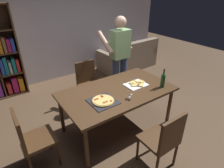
{
  "coord_description": "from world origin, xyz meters",
  "views": [
    {
      "loc": [
        -1.55,
        -2.06,
        2.23
      ],
      "look_at": [
        0.0,
        0.15,
        0.8
      ],
      "focal_mm": 29.78,
      "sensor_mm": 36.0,
      "label": 1
    }
  ],
  "objects_px": {
    "chair_left_end": "(30,137)",
    "chair_near_camera": "(164,139)",
    "couch": "(129,58)",
    "dining_table": "(117,94)",
    "chair_far_side": "(88,81)",
    "person_serving_pizza": "(119,55)",
    "pepperoni_pizza_on_tray": "(103,101)",
    "wine_bottle": "(163,80)",
    "kitchen_scissors": "(129,98)"
  },
  "relations": [
    {
      "from": "chair_left_end",
      "to": "chair_near_camera",
      "type": "bearing_deg",
      "value": -35.82
    },
    {
      "from": "chair_left_end",
      "to": "couch",
      "type": "relative_size",
      "value": 0.52
    },
    {
      "from": "dining_table",
      "to": "chair_near_camera",
      "type": "relative_size",
      "value": 1.99
    },
    {
      "from": "chair_far_side",
      "to": "couch",
      "type": "height_order",
      "value": "chair_far_side"
    },
    {
      "from": "chair_left_end",
      "to": "person_serving_pizza",
      "type": "height_order",
      "value": "person_serving_pizza"
    },
    {
      "from": "pepperoni_pizza_on_tray",
      "to": "chair_near_camera",
      "type": "bearing_deg",
      "value": -66.73
    },
    {
      "from": "pepperoni_pizza_on_tray",
      "to": "dining_table",
      "type": "bearing_deg",
      "value": 21.92
    },
    {
      "from": "chair_far_side",
      "to": "wine_bottle",
      "type": "xyz_separation_m",
      "value": [
        0.67,
        -1.33,
        0.36
      ]
    },
    {
      "from": "chair_far_side",
      "to": "kitchen_scissors",
      "type": "bearing_deg",
      "value": -90.22
    },
    {
      "from": "chair_near_camera",
      "to": "pepperoni_pizza_on_tray",
      "type": "height_order",
      "value": "chair_near_camera"
    },
    {
      "from": "chair_near_camera",
      "to": "kitchen_scissors",
      "type": "relative_size",
      "value": 4.66
    },
    {
      "from": "chair_near_camera",
      "to": "kitchen_scissors",
      "type": "distance_m",
      "value": 0.75
    },
    {
      "from": "chair_left_end",
      "to": "pepperoni_pizza_on_tray",
      "type": "xyz_separation_m",
      "value": [
        1.02,
        -0.15,
        0.25
      ]
    },
    {
      "from": "chair_near_camera",
      "to": "chair_left_end",
      "type": "bearing_deg",
      "value": 144.18
    },
    {
      "from": "pepperoni_pizza_on_tray",
      "to": "kitchen_scissors",
      "type": "xyz_separation_m",
      "value": [
        0.36,
        -0.14,
        -0.01
      ]
    },
    {
      "from": "couch",
      "to": "wine_bottle",
      "type": "xyz_separation_m",
      "value": [
        -1.23,
        -2.32,
        0.57
      ]
    },
    {
      "from": "chair_near_camera",
      "to": "pepperoni_pizza_on_tray",
      "type": "xyz_separation_m",
      "value": [
        -0.37,
        0.85,
        0.25
      ]
    },
    {
      "from": "kitchen_scissors",
      "to": "pepperoni_pizza_on_tray",
      "type": "bearing_deg",
      "value": 158.14
    },
    {
      "from": "wine_bottle",
      "to": "kitchen_scissors",
      "type": "height_order",
      "value": "wine_bottle"
    },
    {
      "from": "dining_table",
      "to": "pepperoni_pizza_on_tray",
      "type": "bearing_deg",
      "value": -158.08
    },
    {
      "from": "person_serving_pizza",
      "to": "kitchen_scissors",
      "type": "bearing_deg",
      "value": -120.46
    },
    {
      "from": "wine_bottle",
      "to": "dining_table",
      "type": "bearing_deg",
      "value": 154.04
    },
    {
      "from": "kitchen_scissors",
      "to": "chair_left_end",
      "type": "bearing_deg",
      "value": 168.04
    },
    {
      "from": "chair_near_camera",
      "to": "pepperoni_pizza_on_tray",
      "type": "distance_m",
      "value": 0.96
    },
    {
      "from": "person_serving_pizza",
      "to": "wine_bottle",
      "type": "distance_m",
      "value": 1.11
    },
    {
      "from": "chair_far_side",
      "to": "person_serving_pizza",
      "type": "relative_size",
      "value": 0.51
    },
    {
      "from": "person_serving_pizza",
      "to": "wine_bottle",
      "type": "bearing_deg",
      "value": -87.39
    },
    {
      "from": "chair_left_end",
      "to": "pepperoni_pizza_on_tray",
      "type": "relative_size",
      "value": 2.37
    },
    {
      "from": "kitchen_scissors",
      "to": "chair_near_camera",
      "type": "bearing_deg",
      "value": -89.6
    },
    {
      "from": "couch",
      "to": "pepperoni_pizza_on_tray",
      "type": "relative_size",
      "value": 4.59
    },
    {
      "from": "chair_far_side",
      "to": "chair_left_end",
      "type": "distance_m",
      "value": 1.7
    },
    {
      "from": "chair_near_camera",
      "to": "wine_bottle",
      "type": "height_order",
      "value": "wine_bottle"
    },
    {
      "from": "wine_bottle",
      "to": "person_serving_pizza",
      "type": "bearing_deg",
      "value": 92.61
    },
    {
      "from": "dining_table",
      "to": "wine_bottle",
      "type": "distance_m",
      "value": 0.77
    },
    {
      "from": "chair_near_camera",
      "to": "couch",
      "type": "bearing_deg",
      "value": 57.47
    },
    {
      "from": "wine_bottle",
      "to": "chair_near_camera",
      "type": "bearing_deg",
      "value": -135.22
    },
    {
      "from": "person_serving_pizza",
      "to": "chair_near_camera",
      "type": "bearing_deg",
      "value": -109.37
    },
    {
      "from": "wine_bottle",
      "to": "couch",
      "type": "bearing_deg",
      "value": 62.04
    },
    {
      "from": "dining_table",
      "to": "wine_bottle",
      "type": "bearing_deg",
      "value": -25.96
    },
    {
      "from": "kitchen_scissors",
      "to": "couch",
      "type": "bearing_deg",
      "value": 50.06
    },
    {
      "from": "couch",
      "to": "pepperoni_pizza_on_tray",
      "type": "bearing_deg",
      "value": -136.76
    },
    {
      "from": "chair_left_end",
      "to": "wine_bottle",
      "type": "height_order",
      "value": "wine_bottle"
    },
    {
      "from": "wine_bottle",
      "to": "chair_left_end",
      "type": "bearing_deg",
      "value": 170.93
    },
    {
      "from": "couch",
      "to": "kitchen_scissors",
      "type": "height_order",
      "value": "couch"
    },
    {
      "from": "chair_far_side",
      "to": "chair_left_end",
      "type": "xyz_separation_m",
      "value": [
        -1.38,
        -1.0,
        0.0
      ]
    },
    {
      "from": "chair_far_side",
      "to": "chair_near_camera",
      "type": "bearing_deg",
      "value": -90.0
    },
    {
      "from": "chair_far_side",
      "to": "pepperoni_pizza_on_tray",
      "type": "xyz_separation_m",
      "value": [
        -0.37,
        -1.14,
        0.25
      ]
    },
    {
      "from": "couch",
      "to": "chair_near_camera",
      "type": "bearing_deg",
      "value": -122.53
    },
    {
      "from": "chair_far_side",
      "to": "kitchen_scissors",
      "type": "distance_m",
      "value": 1.31
    },
    {
      "from": "person_serving_pizza",
      "to": "chair_left_end",
      "type": "bearing_deg",
      "value": -158.82
    }
  ]
}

